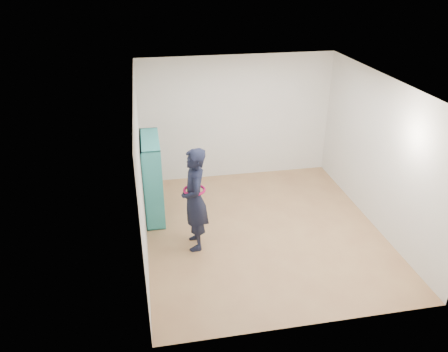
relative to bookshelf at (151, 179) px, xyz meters
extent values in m
plane|color=#986845|center=(1.85, -0.89, -0.73)|extent=(4.50, 4.50, 0.00)
plane|color=white|center=(1.85, -0.89, 1.87)|extent=(4.50, 4.50, 0.00)
cube|color=silver|center=(-0.15, -0.89, 0.57)|extent=(0.02, 4.50, 2.60)
cube|color=silver|center=(3.85, -0.89, 0.57)|extent=(0.02, 4.50, 2.60)
cube|color=silver|center=(1.85, 1.36, 0.57)|extent=(4.00, 0.02, 2.60)
cube|color=silver|center=(1.85, -3.14, 0.57)|extent=(4.00, 0.02, 2.60)
cube|color=teal|center=(0.03, -0.54, 0.02)|extent=(0.33, 0.02, 1.50)
cube|color=teal|center=(0.03, 0.56, 0.02)|extent=(0.33, 0.02, 1.50)
cube|color=teal|center=(0.03, 0.01, -0.72)|extent=(0.33, 1.12, 0.02)
cube|color=teal|center=(0.03, 0.01, 0.75)|extent=(0.33, 1.12, 0.02)
cube|color=teal|center=(-0.13, 0.01, 0.02)|extent=(0.02, 1.12, 1.50)
cube|color=teal|center=(0.03, -0.17, 0.02)|extent=(0.30, 0.02, 1.45)
cube|color=teal|center=(0.03, 0.19, 0.02)|extent=(0.30, 0.02, 1.45)
cube|color=teal|center=(0.03, 0.01, -0.35)|extent=(0.30, 1.08, 0.02)
cube|color=teal|center=(0.03, 0.01, 0.02)|extent=(0.30, 1.08, 0.02)
cube|color=teal|center=(0.03, 0.01, 0.38)|extent=(0.30, 1.08, 0.02)
cube|color=beige|center=(0.04, -0.35, -0.66)|extent=(0.21, 0.13, 0.08)
cube|color=black|center=(0.05, -0.40, -0.21)|extent=(0.17, 0.15, 0.25)
cube|color=maroon|center=(0.05, -0.40, 0.15)|extent=(0.17, 0.15, 0.25)
cube|color=silver|center=(0.04, -0.35, 0.43)|extent=(0.21, 0.13, 0.08)
cube|color=navy|center=(0.05, -0.04, -0.58)|extent=(0.17, 0.15, 0.23)
cube|color=brown|center=(0.05, -0.04, -0.22)|extent=(0.17, 0.15, 0.23)
cube|color=#BFB28C|center=(0.04, 0.00, 0.05)|extent=(0.21, 0.13, 0.05)
cube|color=#26594C|center=(0.05, -0.04, 0.52)|extent=(0.17, 0.15, 0.26)
cube|color=beige|center=(0.05, 0.31, -0.57)|extent=(0.17, 0.15, 0.25)
cube|color=black|center=(0.04, 0.36, -0.31)|extent=(0.21, 0.13, 0.05)
cube|color=maroon|center=(0.05, 0.31, 0.12)|extent=(0.17, 0.15, 0.19)
cube|color=silver|center=(0.05, 0.31, 0.52)|extent=(0.17, 0.15, 0.25)
imported|color=black|center=(0.65, -1.11, 0.13)|extent=(0.42, 0.63, 1.73)
torus|color=#9C0C41|center=(0.65, -1.11, 0.31)|extent=(0.36, 0.36, 0.04)
cube|color=silver|center=(0.50, -1.02, 0.25)|extent=(0.03, 0.08, 0.12)
cube|color=black|center=(0.50, -1.02, 0.25)|extent=(0.03, 0.08, 0.12)
camera|label=1|loc=(0.01, -7.07, 3.55)|focal=35.00mm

